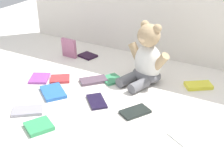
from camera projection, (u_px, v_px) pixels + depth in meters
ground_plane at (119, 93)px, 1.41m from camera, size 3.20×3.20×0.00m
teddy_bear at (147, 61)px, 1.47m from camera, size 0.24×0.24×0.29m
book_case_0 at (40, 78)px, 1.53m from camera, size 0.13×0.14×0.01m
book_case_1 at (60, 79)px, 1.52m from camera, size 0.12×0.12×0.01m
book_case_2 at (39, 126)px, 1.18m from camera, size 0.13×0.13×0.02m
book_case_3 at (69, 48)px, 1.75m from camera, size 0.09×0.03×0.11m
book_case_4 at (198, 85)px, 1.46m from camera, size 0.14×0.13×0.02m
book_case_5 at (28, 111)px, 1.27m from camera, size 0.14×0.13×0.01m
book_case_6 at (53, 92)px, 1.41m from camera, size 0.17×0.16×0.02m
book_case_7 at (97, 101)px, 1.34m from camera, size 0.14×0.13×0.01m
book_case_8 at (94, 80)px, 1.51m from camera, size 0.14×0.14×0.01m
book_case_10 at (182, 136)px, 1.13m from camera, size 0.11×0.11×0.01m
book_case_11 at (135, 112)px, 1.27m from camera, size 0.12×0.14×0.01m
book_case_12 at (112, 79)px, 1.52m from camera, size 0.12×0.12×0.01m
book_case_13 at (88, 56)px, 1.78m from camera, size 0.11×0.10×0.01m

